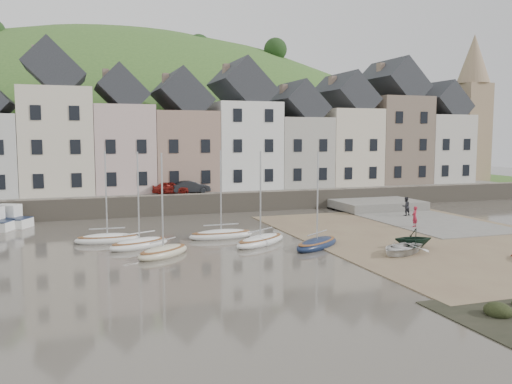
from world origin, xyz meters
name	(u,v)px	position (x,y,z in m)	size (l,w,h in m)	color
ground	(287,249)	(0.00, 0.00, 0.00)	(160.00, 160.00, 0.00)	#464137
quay_land	(185,189)	(0.00, 32.00, 0.75)	(90.00, 30.00, 1.50)	#375E25
quay_street	(208,192)	(0.00, 20.50, 1.55)	(70.00, 7.00, 0.10)	slate
seawall	(217,203)	(0.00, 17.00, 0.90)	(70.00, 1.20, 1.80)	slate
beach	(433,237)	(11.00, 0.00, 0.03)	(18.00, 26.00, 0.06)	brown
slipway	(413,218)	(15.00, 8.00, 0.06)	(8.00, 18.00, 0.12)	slate
hillside	(124,285)	(-5.00, 60.00, -17.99)	(134.40, 84.00, 84.00)	#375E25
townhouse_terrace	(216,133)	(1.76, 24.00, 7.32)	(61.05, 8.00, 13.93)	silver
church_spire	(472,104)	(34.55, 24.00, 11.06)	(4.00, 4.00, 18.00)	#997F60
sailboat_0	(139,244)	(-8.76, 3.34, 0.26)	(4.45, 3.16, 6.32)	white
sailboat_1	(107,239)	(-10.58, 5.72, 0.26)	(4.28, 1.66, 6.32)	white
sailboat_2	(163,252)	(-7.71, 0.47, 0.27)	(4.01, 3.59, 6.32)	beige
sailboat_3	(221,234)	(-3.00, 4.73, 0.26)	(4.62, 1.63, 6.32)	white
sailboat_4	(260,240)	(-1.13, 1.82, 0.26)	(4.76, 3.91, 6.32)	white
sailboat_5	(317,244)	(1.93, -0.33, 0.26)	(4.52, 3.84, 6.32)	#131F3D
motorboat_2	(1,219)	(-18.03, 14.91, 0.58)	(5.09, 3.74, 1.70)	white
rowboat_white	(401,248)	(5.76, -3.88, 0.42)	(2.47, 3.46, 0.72)	silver
rowboat_green	(413,238)	(7.48, -2.63, 0.68)	(2.04, 2.37, 1.25)	black
person_red	(415,217)	(12.12, 3.74, 0.91)	(0.58, 0.38, 1.58)	maroon
person_dark	(406,206)	(14.91, 8.96, 0.94)	(0.79, 0.62, 1.63)	#222227
car_left	(171,188)	(-3.90, 19.50, 2.19)	(1.40, 3.48, 1.19)	maroon
car_right	(191,187)	(-1.97, 19.50, 2.20)	(1.28, 3.66, 1.21)	black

